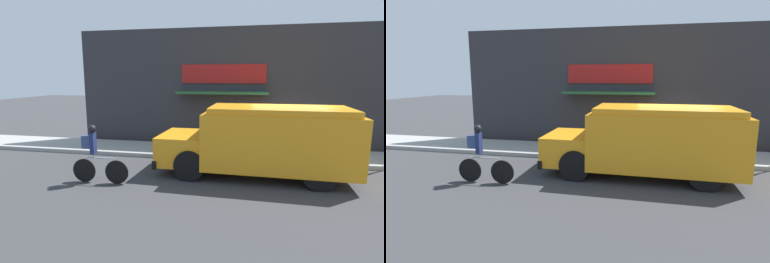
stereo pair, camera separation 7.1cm
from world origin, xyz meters
TOP-DOWN VIEW (x-y plane):
  - ground_plane at (0.00, 0.00)m, footprint 70.00×70.00m
  - sidewalk at (0.00, 1.07)m, footprint 28.00×2.13m
  - storefront at (-0.07, 2.56)m, footprint 17.96×0.99m
  - school_bus at (-0.88, -1.26)m, footprint 5.79×2.72m
  - cyclist at (-5.54, -2.85)m, footprint 1.67×0.22m

SIDE VIEW (x-z plane):
  - ground_plane at x=0.00m, z-range 0.00..0.00m
  - sidewalk at x=0.00m, z-range 0.00..0.15m
  - cyclist at x=-5.54m, z-range -0.02..1.65m
  - school_bus at x=-0.88m, z-range 0.06..2.18m
  - storefront at x=-0.07m, z-range 0.00..5.04m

